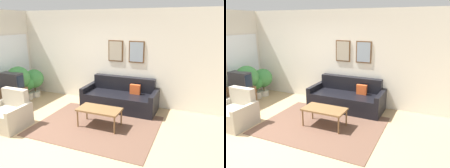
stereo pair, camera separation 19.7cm
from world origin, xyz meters
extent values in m
plane|color=tan|center=(0.00, 0.00, 0.00)|extent=(16.00, 16.00, 0.00)
cube|color=brown|center=(0.83, 0.82, 0.01)|extent=(2.77, 2.12, 0.01)
cube|color=silver|center=(0.00, 2.53, 1.35)|extent=(8.00, 0.06, 2.70)
cube|color=brown|center=(0.65, 2.49, 1.55)|extent=(0.44, 0.03, 0.60)
cube|color=#A89E89|center=(0.65, 2.47, 1.55)|extent=(0.38, 0.01, 0.54)
cube|color=brown|center=(1.27, 2.49, 1.55)|extent=(0.44, 0.03, 0.60)
cube|color=#8999A8|center=(1.27, 2.47, 1.55)|extent=(0.38, 0.01, 0.54)
cube|color=beige|center=(-2.53, 1.78, 1.34)|extent=(0.02, 1.33, 1.33)
cube|color=white|center=(-2.52, 1.78, 1.34)|extent=(0.02, 1.25, 1.25)
cube|color=black|center=(0.96, 2.01, 0.23)|extent=(1.80, 0.90, 0.45)
cube|color=black|center=(0.96, 2.36, 0.65)|extent=(1.80, 0.20, 0.40)
cube|color=black|center=(0.00, 2.01, 0.30)|extent=(0.12, 0.90, 0.59)
cube|color=black|center=(1.92, 2.01, 0.30)|extent=(0.12, 0.90, 0.59)
cube|color=#D15123|center=(1.37, 2.12, 0.58)|extent=(0.28, 0.10, 0.28)
cube|color=brown|center=(0.91, 0.82, 0.43)|extent=(0.99, 0.51, 0.04)
cylinder|color=brown|center=(0.45, 0.60, 0.20)|extent=(0.04, 0.04, 0.41)
cylinder|color=brown|center=(1.36, 0.60, 0.20)|extent=(0.04, 0.04, 0.41)
cylinder|color=brown|center=(0.45, 1.04, 0.20)|extent=(0.04, 0.04, 0.41)
cylinder|color=brown|center=(1.36, 1.04, 0.20)|extent=(0.04, 0.04, 0.41)
cube|color=brown|center=(-1.95, 1.06, 0.27)|extent=(0.69, 0.48, 0.54)
cube|color=#2D2D33|center=(-1.95, 1.06, 0.76)|extent=(0.65, 0.28, 0.44)
cube|color=#192333|center=(-1.63, 1.06, 0.76)|extent=(0.01, 0.23, 0.34)
cube|color=#B2A893|center=(-1.04, -0.01, 0.21)|extent=(0.68, 0.76, 0.43)
cube|color=#B2A893|center=(-1.04, 0.29, 0.64)|extent=(0.68, 0.16, 0.42)
cube|color=#B2A893|center=(-0.66, -0.01, 0.27)|extent=(0.09, 0.76, 0.55)
cylinder|color=#935638|center=(-2.03, 1.39, 0.14)|extent=(0.28, 0.28, 0.27)
cylinder|color=#51381E|center=(-2.03, 1.39, 0.37)|extent=(0.04, 0.04, 0.20)
sphere|color=#3D8442|center=(-2.03, 1.39, 0.76)|extent=(0.67, 0.67, 0.67)
cylinder|color=beige|center=(-1.94, 1.95, 0.09)|extent=(0.28, 0.28, 0.17)
cylinder|color=#51381E|center=(-1.94, 1.95, 0.26)|extent=(0.04, 0.04, 0.18)
sphere|color=#3D8442|center=(-1.94, 1.95, 0.60)|extent=(0.59, 0.59, 0.59)
cylinder|color=beige|center=(-1.96, 1.65, 0.10)|extent=(0.26, 0.26, 0.21)
cylinder|color=#51381E|center=(-1.96, 1.65, 0.27)|extent=(0.04, 0.04, 0.13)
sphere|color=#337A38|center=(-1.96, 1.65, 0.52)|extent=(0.42, 0.42, 0.42)
camera|label=1|loc=(2.93, -3.36, 2.36)|focal=35.00mm
camera|label=2|loc=(3.11, -3.28, 2.36)|focal=35.00mm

